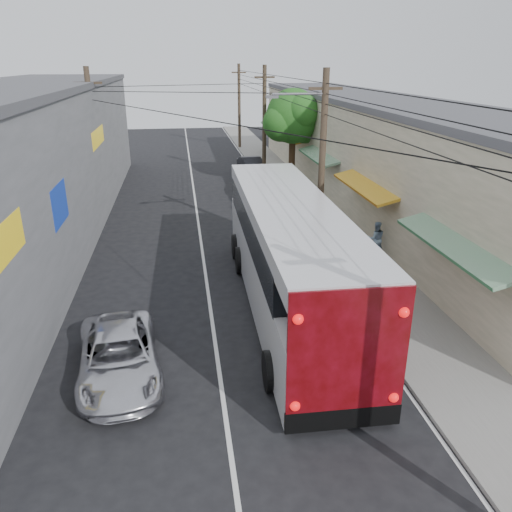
# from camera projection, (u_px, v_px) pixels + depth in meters

# --- Properties ---
(ground) EXTENTS (120.00, 120.00, 0.00)m
(ground) POSITION_uv_depth(u_px,v_px,m) (237.00, 497.00, 10.10)
(ground) COLOR black
(ground) RESTS_ON ground
(sidewalk) EXTENTS (3.00, 80.00, 0.12)m
(sidewalk) POSITION_uv_depth(u_px,v_px,m) (308.00, 210.00, 29.39)
(sidewalk) COLOR slate
(sidewalk) RESTS_ON ground
(building_right) EXTENTS (7.09, 40.00, 6.25)m
(building_right) POSITION_uv_depth(u_px,v_px,m) (373.00, 149.00, 30.73)
(building_right) COLOR beige
(building_right) RESTS_ON ground
(building_left) EXTENTS (7.20, 36.00, 7.25)m
(building_left) POSITION_uv_depth(u_px,v_px,m) (20.00, 162.00, 24.16)
(building_left) COLOR gray
(building_left) RESTS_ON ground
(utility_poles) EXTENTS (11.80, 45.28, 8.00)m
(utility_poles) POSITION_uv_depth(u_px,v_px,m) (250.00, 140.00, 27.74)
(utility_poles) COLOR #473828
(utility_poles) RESTS_ON ground
(street_tree) EXTENTS (4.40, 4.00, 6.60)m
(street_tree) POSITION_uv_depth(u_px,v_px,m) (294.00, 118.00, 33.30)
(street_tree) COLOR #3F2B19
(street_tree) RESTS_ON ground
(coach_bus) EXTENTS (3.28, 13.50, 3.87)m
(coach_bus) POSITION_uv_depth(u_px,v_px,m) (289.00, 254.00, 17.30)
(coach_bus) COLOR silver
(coach_bus) RESTS_ON ground
(jeepney) EXTENTS (2.70, 4.89, 1.30)m
(jeepney) POSITION_uv_depth(u_px,v_px,m) (119.00, 356.00, 13.76)
(jeepney) COLOR silver
(jeepney) RESTS_ON ground
(parked_suv) EXTENTS (3.02, 6.28, 1.76)m
(parked_suv) POSITION_uv_depth(u_px,v_px,m) (286.00, 218.00, 25.05)
(parked_suv) COLOR gray
(parked_suv) RESTS_ON ground
(parked_car_mid) EXTENTS (2.30, 4.65, 1.52)m
(parked_car_mid) POSITION_uv_depth(u_px,v_px,m) (254.00, 185.00, 32.11)
(parked_car_mid) COLOR #232327
(parked_car_mid) RESTS_ON ground
(parked_car_far) EXTENTS (1.95, 4.33, 1.38)m
(parked_car_far) POSITION_uv_depth(u_px,v_px,m) (252.00, 167.00, 38.13)
(parked_car_far) COLOR black
(parked_car_far) RESTS_ON ground
(pedestrian_near) EXTENTS (0.59, 0.39, 1.60)m
(pedestrian_near) POSITION_uv_depth(u_px,v_px,m) (326.00, 231.00, 23.03)
(pedestrian_near) COLOR #C66985
(pedestrian_near) RESTS_ON sidewalk
(pedestrian_far) EXTENTS (0.85, 0.71, 1.57)m
(pedestrian_far) POSITION_uv_depth(u_px,v_px,m) (376.00, 239.00, 22.05)
(pedestrian_far) COLOR #82A0BD
(pedestrian_far) RESTS_ON sidewalk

